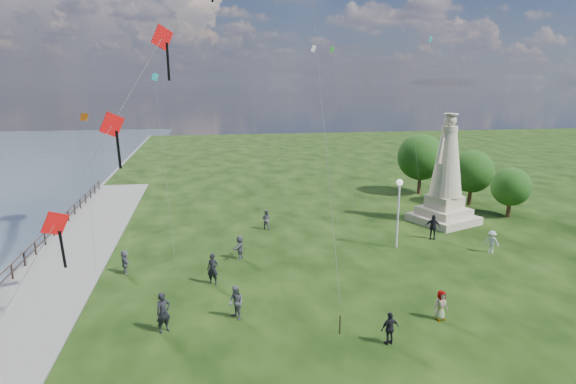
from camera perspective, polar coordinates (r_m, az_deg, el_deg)
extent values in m
cube|color=slate|center=(27.87, -28.03, -12.03)|extent=(5.00, 60.00, 0.10)
cylinder|color=black|center=(31.95, -29.89, -8.25)|extent=(0.11, 0.11, 1.00)
cylinder|color=black|center=(33.72, -28.76, -7.06)|extent=(0.11, 0.11, 1.00)
cylinder|color=black|center=(35.51, -27.75, -5.99)|extent=(0.11, 0.11, 1.00)
cylinder|color=black|center=(37.33, -26.84, -5.03)|extent=(0.11, 0.11, 1.00)
cylinder|color=black|center=(39.16, -26.02, -4.15)|extent=(0.11, 0.11, 1.00)
cylinder|color=black|center=(41.01, -25.27, -3.35)|extent=(0.11, 0.11, 1.00)
cylinder|color=black|center=(42.87, -24.59, -2.62)|extent=(0.11, 0.11, 1.00)
cylinder|color=black|center=(44.74, -23.97, -1.95)|extent=(0.11, 0.11, 1.00)
cylinder|color=black|center=(46.63, -23.39, -1.33)|extent=(0.11, 0.11, 1.00)
cylinder|color=black|center=(48.52, -22.86, -0.76)|extent=(0.11, 0.11, 1.00)
cylinder|color=black|center=(50.42, -22.38, -0.24)|extent=(0.11, 0.11, 1.00)
cylinder|color=black|center=(52.33, -21.92, 0.25)|extent=(0.11, 0.11, 1.00)
cylinder|color=black|center=(54.25, -21.50, 0.70)|extent=(0.11, 0.11, 1.00)
cube|color=tan|center=(40.93, 17.91, -3.04)|extent=(5.59, 5.59, 0.61)
cube|color=tan|center=(40.77, 17.97, -2.21)|extent=(4.26, 4.26, 0.61)
cube|color=tan|center=(40.58, 18.05, -1.09)|extent=(2.93, 2.93, 1.02)
cylinder|color=tan|center=(39.65, 18.63, 7.13)|extent=(1.60, 1.60, 0.41)
sphere|color=tan|center=(39.60, 18.70, 8.04)|extent=(0.94, 0.94, 0.94)
cylinder|color=tan|center=(39.56, 18.75, 8.75)|extent=(1.13, 1.13, 0.10)
cylinder|color=silver|center=(33.41, 12.89, -2.84)|extent=(0.13, 0.13, 4.43)
sphere|color=white|center=(32.87, 13.10, 1.10)|extent=(0.44, 0.44, 0.44)
cylinder|color=#382314|center=(47.46, 20.76, -0.28)|extent=(0.36, 0.36, 1.95)
sphere|color=#143E11|center=(47.05, 20.97, 2.31)|extent=(3.89, 3.89, 3.89)
cylinder|color=#382314|center=(44.50, 24.69, -1.69)|extent=(0.36, 0.36, 1.60)
sphere|color=#143E11|center=(44.12, 24.91, 0.57)|extent=(3.20, 3.20, 3.20)
cylinder|color=#382314|center=(50.60, 15.29, 1.10)|extent=(0.36, 0.36, 2.33)
sphere|color=#143E11|center=(50.15, 15.47, 4.03)|extent=(4.66, 4.66, 4.66)
imported|color=black|center=(23.05, -14.55, -13.66)|extent=(0.82, 0.74, 1.88)
imported|color=#595960|center=(23.63, -6.19, -12.91)|extent=(0.81, 0.94, 1.65)
imported|color=black|center=(21.93, 11.98, -15.52)|extent=(0.95, 0.62, 1.48)
imported|color=#595960|center=(24.57, 17.65, -12.66)|extent=(0.77, 0.53, 1.47)
imported|color=#595960|center=(30.33, -18.77, -7.80)|extent=(0.89, 1.45, 1.45)
imported|color=black|center=(27.54, -8.90, -9.01)|extent=(0.75, 0.61, 1.77)
imported|color=#595960|center=(37.12, -2.60, -3.25)|extent=(0.89, 0.80, 1.56)
imported|color=silver|center=(34.78, 22.99, -5.46)|extent=(1.03, 1.06, 1.51)
imported|color=black|center=(36.32, 16.78, -3.98)|extent=(1.18, 0.98, 1.79)
imported|color=#595960|center=(31.11, -5.74, -6.52)|extent=(1.16, 1.58, 1.57)
cube|color=red|center=(18.99, -25.88, -3.39)|extent=(0.87, 0.64, 1.03)
cube|color=black|center=(19.11, -25.16, -6.20)|extent=(0.10, 0.28, 1.48)
cube|color=red|center=(19.54, -20.13, 7.49)|extent=(0.87, 0.64, 1.03)
cube|color=black|center=(19.51, -19.45, 4.72)|extent=(0.10, 0.28, 1.48)
cube|color=red|center=(20.93, -14.68, 17.29)|extent=(0.87, 0.64, 1.03)
cube|color=black|center=(20.76, -14.04, 14.73)|extent=(0.10, 0.28, 1.48)
cylinder|color=black|center=(22.52, 6.18, -15.35)|extent=(0.06, 0.06, 0.90)
cube|color=#1CA7AC|center=(35.97, -15.50, 13.00)|extent=(0.51, 0.39, 0.57)
cylinder|color=#595959|center=(33.86, -14.47, 3.40)|extent=(1.02, 5.02, 11.40)
cube|color=silver|center=(38.79, 3.04, 16.62)|extent=(0.51, 0.39, 0.57)
cylinder|color=#595959|center=(36.64, 4.55, 6.18)|extent=(1.02, 5.02, 13.59)
cylinder|color=#595959|center=(41.95, 14.34, 10.37)|extent=(1.02, 5.02, 18.98)
cylinder|color=#595959|center=(41.40, -4.37, 13.18)|extent=(1.02, 5.02, 22.58)
cube|color=#1B9720|center=(46.78, 5.22, 16.45)|extent=(0.51, 0.39, 0.57)
cylinder|color=#595959|center=(44.59, 6.50, 7.60)|extent=(1.02, 5.02, 14.01)
cube|color=orange|center=(34.04, -23.01, 8.19)|extent=(0.51, 0.39, 0.57)
cylinder|color=#595959|center=(32.11, -22.43, 0.01)|extent=(1.02, 5.01, 8.86)
cylinder|color=#595959|center=(41.77, -1.35, 19.79)|extent=(1.02, 5.02, 32.14)
cube|color=#1CA7AC|center=(43.54, 16.52, 16.96)|extent=(0.51, 0.39, 0.57)
cylinder|color=#595959|center=(41.56, 18.03, 7.04)|extent=(1.02, 5.02, 14.53)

